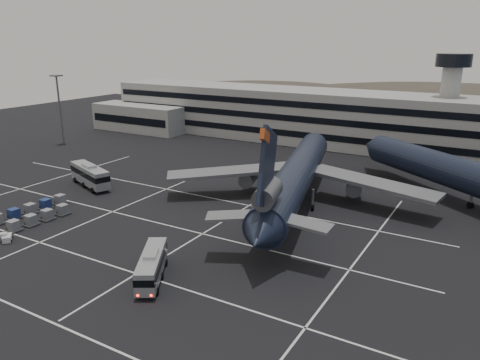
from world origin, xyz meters
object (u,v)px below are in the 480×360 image
at_px(bus_far, 90,174).
at_px(trijet_main, 296,176).
at_px(bus_near, 152,265).
at_px(uld_cluster, 34,213).

bearing_deg(bus_far, trijet_main, -55.13).
bearing_deg(bus_far, bus_near, -102.34).
bearing_deg(bus_near, uld_cluster, 137.59).
height_order(bus_near, bus_far, bus_far).
distance_m(bus_near, uld_cluster, 29.95).
bearing_deg(trijet_main, uld_cluster, -156.69).
bearing_deg(trijet_main, bus_near, -111.96).
bearing_deg(uld_cluster, bus_near, -11.39).
bearing_deg(bus_near, bus_far, 116.15).
distance_m(bus_near, bus_far, 40.75).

